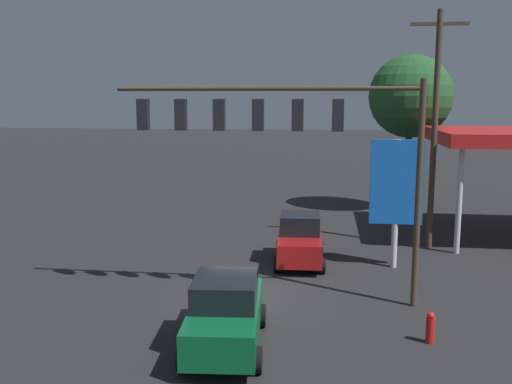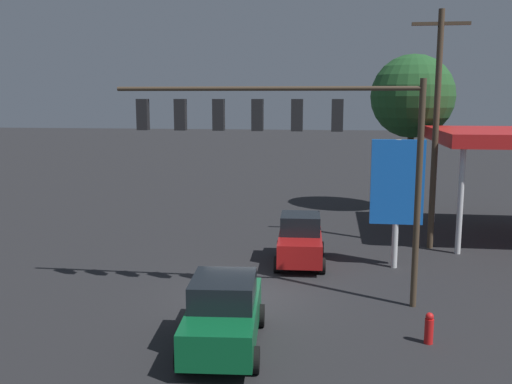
# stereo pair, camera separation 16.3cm
# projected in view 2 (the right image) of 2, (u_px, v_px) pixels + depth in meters

# --- Properties ---
(ground_plane) EXTENTS (200.00, 200.00, 0.00)m
(ground_plane) POSITION_uv_depth(u_px,v_px,m) (248.00, 296.00, 19.23)
(ground_plane) COLOR #262628
(traffic_signal_assembly) EXTENTS (9.70, 0.43, 7.20)m
(traffic_signal_assembly) POSITION_uv_depth(u_px,v_px,m) (282.00, 129.00, 17.95)
(traffic_signal_assembly) COLOR #473828
(traffic_signal_assembly) RESTS_ON ground
(utility_pole) EXTENTS (2.40, 0.26, 10.27)m
(utility_pole) POSITION_uv_depth(u_px,v_px,m) (436.00, 126.00, 24.51)
(utility_pole) COLOR #473828
(utility_pole) RESTS_ON ground
(price_sign) EXTENTS (2.02, 0.27, 5.04)m
(price_sign) POSITION_uv_depth(u_px,v_px,m) (397.00, 186.00, 21.94)
(price_sign) COLOR silver
(price_sign) RESTS_ON ground
(sedan_far) EXTENTS (2.32, 4.52, 1.93)m
(sedan_far) POSITION_uv_depth(u_px,v_px,m) (224.00, 313.00, 15.19)
(sedan_far) COLOR #0C592D
(sedan_far) RESTS_ON ground
(hatchback_crossing) EXTENTS (2.10, 3.87, 1.97)m
(hatchback_crossing) POSITION_uv_depth(u_px,v_px,m) (300.00, 240.00, 22.90)
(hatchback_crossing) COLOR maroon
(hatchback_crossing) RESTS_ON ground
(street_tree) EXTENTS (4.71, 4.71, 9.04)m
(street_tree) POSITION_uv_depth(u_px,v_px,m) (413.00, 97.00, 32.21)
(street_tree) COLOR #4C331E
(street_tree) RESTS_ON ground
(fire_hydrant) EXTENTS (0.24, 0.24, 0.88)m
(fire_hydrant) POSITION_uv_depth(u_px,v_px,m) (429.00, 328.00, 15.47)
(fire_hydrant) COLOR red
(fire_hydrant) RESTS_ON ground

